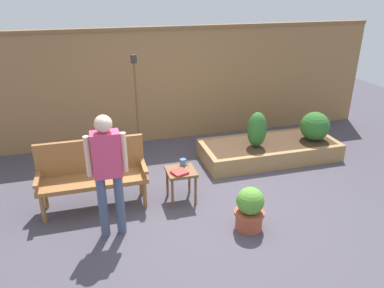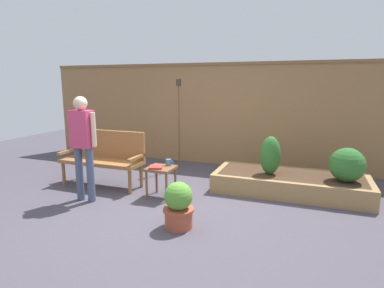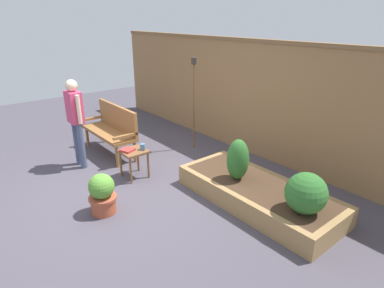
# 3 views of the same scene
# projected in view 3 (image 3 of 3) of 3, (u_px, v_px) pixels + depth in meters

# --- Properties ---
(ground_plane) EXTENTS (14.00, 14.00, 0.00)m
(ground_plane) POSITION_uv_depth(u_px,v_px,m) (131.00, 189.00, 5.11)
(ground_plane) COLOR #47424C
(fence_back) EXTENTS (8.40, 0.14, 2.16)m
(fence_back) POSITION_uv_depth(u_px,v_px,m) (246.00, 96.00, 6.24)
(fence_back) COLOR olive
(fence_back) RESTS_ON ground_plane
(garden_bench) EXTENTS (1.44, 0.48, 0.94)m
(garden_bench) POSITION_uv_depth(u_px,v_px,m) (113.00, 126.00, 6.28)
(garden_bench) COLOR #936033
(garden_bench) RESTS_ON ground_plane
(side_table) EXTENTS (0.40, 0.40, 0.48)m
(side_table) POSITION_uv_depth(u_px,v_px,m) (134.00, 155.00, 5.35)
(side_table) COLOR brown
(side_table) RESTS_ON ground_plane
(cup_on_table) EXTENTS (0.12, 0.09, 0.10)m
(cup_on_table) POSITION_uv_depth(u_px,v_px,m) (143.00, 147.00, 5.33)
(cup_on_table) COLOR teal
(cup_on_table) RESTS_ON side_table
(book_on_table) EXTENTS (0.25, 0.24, 0.04)m
(book_on_table) POSITION_uv_depth(u_px,v_px,m) (127.00, 150.00, 5.29)
(book_on_table) COLOR #B2332D
(book_on_table) RESTS_ON side_table
(potted_boxwood) EXTENTS (0.38, 0.38, 0.58)m
(potted_boxwood) POSITION_uv_depth(u_px,v_px,m) (102.00, 194.00, 4.39)
(potted_boxwood) COLOR #A84C33
(potted_boxwood) RESTS_ON ground_plane
(raised_planter_bed) EXTENTS (2.40, 1.00, 0.30)m
(raised_planter_bed) POSITION_uv_depth(u_px,v_px,m) (257.00, 194.00, 4.67)
(raised_planter_bed) COLOR #997547
(raised_planter_bed) RESTS_ON ground_plane
(shrub_near_bench) EXTENTS (0.32, 0.32, 0.61)m
(shrub_near_bench) POSITION_uv_depth(u_px,v_px,m) (238.00, 160.00, 4.67)
(shrub_near_bench) COLOR brown
(shrub_near_bench) RESTS_ON raised_planter_bed
(shrub_far_corner) EXTENTS (0.51, 0.51, 0.51)m
(shrub_far_corner) POSITION_uv_depth(u_px,v_px,m) (306.00, 193.00, 3.88)
(shrub_far_corner) COLOR brown
(shrub_far_corner) RESTS_ON raised_planter_bed
(tiki_torch) EXTENTS (0.10, 0.10, 1.82)m
(tiki_torch) POSITION_uv_depth(u_px,v_px,m) (194.00, 88.00, 6.24)
(tiki_torch) COLOR brown
(tiki_torch) RESTS_ON ground_plane
(person_by_bench) EXTENTS (0.47, 0.20, 1.56)m
(person_by_bench) POSITION_uv_depth(u_px,v_px,m) (75.00, 116.00, 5.56)
(person_by_bench) COLOR #475170
(person_by_bench) RESTS_ON ground_plane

